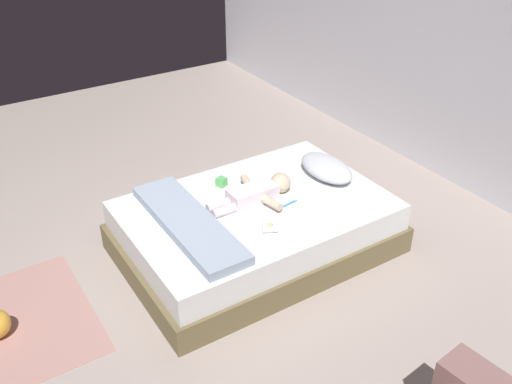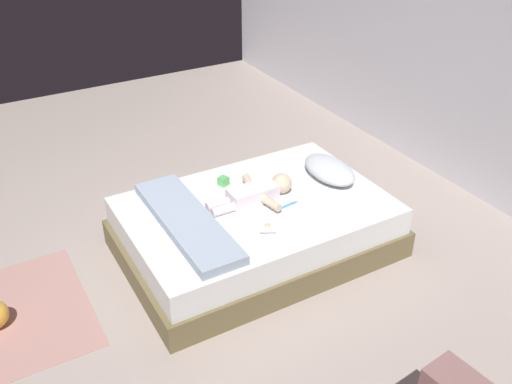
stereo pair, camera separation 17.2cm
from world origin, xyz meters
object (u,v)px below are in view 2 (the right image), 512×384
object	(u,v)px
toy_block	(223,181)
baby_bottle	(267,228)
toothbrush	(289,204)
bed	(256,227)
baby	(258,193)
pillow	(329,170)

from	to	relation	value
toy_block	baby_bottle	distance (m)	0.70
toothbrush	baby_bottle	distance (m)	0.37
bed	baby	bearing A→B (deg)	137.91
baby	baby_bottle	size ratio (longest dim) A/B	5.66
baby	pillow	bearing A→B (deg)	90.21
toothbrush	baby_bottle	size ratio (longest dim) A/B	1.41
baby	toothbrush	size ratio (longest dim) A/B	4.01
pillow	toy_block	world-z (taller)	pillow
bed	toothbrush	xyz separation A→B (m)	(0.14, 0.20, 0.22)
toothbrush	toy_block	bearing A→B (deg)	-150.25
bed	baby_bottle	distance (m)	0.43
toy_block	baby	bearing A→B (deg)	21.93
toothbrush	baby	bearing A→B (deg)	-139.34
toy_block	bed	bearing A→B (deg)	13.15
baby_bottle	toy_block	bearing A→B (deg)	177.84
bed	baby_bottle	world-z (taller)	baby_bottle
pillow	toothbrush	distance (m)	0.52
bed	toothbrush	bearing A→B (deg)	55.51
pillow	baby_bottle	size ratio (longest dim) A/B	4.32
pillow	baby_bottle	world-z (taller)	pillow
baby	baby_bottle	xyz separation A→B (m)	(0.39, -0.15, -0.03)
bed	toothbrush	distance (m)	0.32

